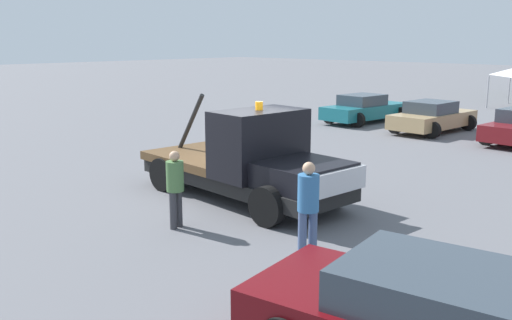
# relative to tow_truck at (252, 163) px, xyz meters

# --- Properties ---
(ground_plane) EXTENTS (160.00, 160.00, 0.00)m
(ground_plane) POSITION_rel_tow_truck_xyz_m (-0.38, 0.03, -0.96)
(ground_plane) COLOR slate
(tow_truck) EXTENTS (6.14, 2.65, 2.51)m
(tow_truck) POSITION_rel_tow_truck_xyz_m (0.00, 0.00, 0.00)
(tow_truck) COLOR black
(tow_truck) RESTS_ON ground
(person_near_truck) EXTENTS (0.39, 0.39, 1.77)m
(person_near_truck) POSITION_rel_tow_truck_xyz_m (3.25, -1.90, 0.06)
(person_near_truck) COLOR #475B84
(person_near_truck) RESTS_ON ground
(person_at_hood) EXTENTS (0.37, 0.37, 1.66)m
(person_at_hood) POSITION_rel_tow_truck_xyz_m (0.24, -2.55, -0.01)
(person_at_hood) COLOR #38383D
(person_at_hood) RESTS_ON ground
(parked_car_teal) EXTENTS (2.61, 4.80, 1.34)m
(parked_car_teal) POSITION_rel_tow_truck_xyz_m (-5.49, 13.47, -0.32)
(parked_car_teal) COLOR #196670
(parked_car_teal) RESTS_ON ground
(parked_car_tan) EXTENTS (2.59, 4.51, 1.34)m
(parked_car_tan) POSITION_rel_tow_truck_xyz_m (-1.76, 12.97, -0.32)
(parked_car_tan) COLOR tan
(parked_car_tan) RESTS_ON ground
(traffic_cone) EXTENTS (0.40, 0.40, 0.55)m
(traffic_cone) POSITION_rel_tow_truck_xyz_m (-1.88, 3.98, -0.71)
(traffic_cone) COLOR black
(traffic_cone) RESTS_ON ground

